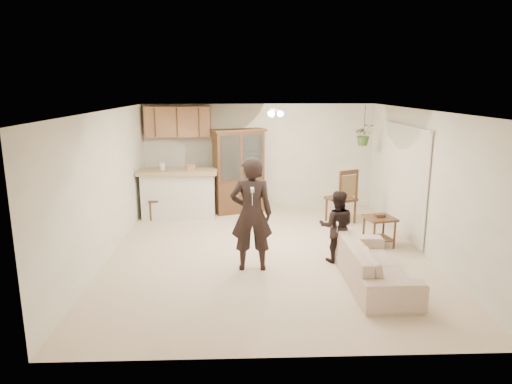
{
  "coord_description": "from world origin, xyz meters",
  "views": [
    {
      "loc": [
        -0.48,
        -7.68,
        2.88
      ],
      "look_at": [
        -0.18,
        0.4,
        1.02
      ],
      "focal_mm": 32.0,
      "sensor_mm": 36.0,
      "label": 1
    }
  ],
  "objects_px": {
    "china_hutch": "(239,172)",
    "chair_bar": "(158,206)",
    "sofa": "(375,260)",
    "chair_hutch_left": "(226,200)",
    "adult": "(251,215)",
    "child": "(337,223)",
    "side_table": "(379,231)",
    "chair_hutch_right": "(341,207)"
  },
  "relations": [
    {
      "from": "sofa",
      "to": "chair_hutch_right",
      "type": "bearing_deg",
      "value": -3.38
    },
    {
      "from": "adult",
      "to": "china_hutch",
      "type": "distance_m",
      "value": 3.52
    },
    {
      "from": "sofa",
      "to": "side_table",
      "type": "bearing_deg",
      "value": -19.05
    },
    {
      "from": "child",
      "to": "side_table",
      "type": "height_order",
      "value": "child"
    },
    {
      "from": "adult",
      "to": "chair_bar",
      "type": "xyz_separation_m",
      "value": [
        -2.01,
        3.02,
        -0.62
      ]
    },
    {
      "from": "sofa",
      "to": "china_hutch",
      "type": "bearing_deg",
      "value": 26.06
    },
    {
      "from": "child",
      "to": "chair_bar",
      "type": "xyz_separation_m",
      "value": [
        -3.44,
        2.74,
        -0.4
      ]
    },
    {
      "from": "side_table",
      "to": "chair_hutch_left",
      "type": "xyz_separation_m",
      "value": [
        -2.89,
        2.61,
        -0.03
      ]
    },
    {
      "from": "china_hutch",
      "to": "child",
      "type": "bearing_deg",
      "value": -83.45
    },
    {
      "from": "sofa",
      "to": "chair_hutch_right",
      "type": "relative_size",
      "value": 1.58
    },
    {
      "from": "chair_bar",
      "to": "chair_hutch_right",
      "type": "xyz_separation_m",
      "value": [
        4.02,
        -0.46,
        0.06
      ]
    },
    {
      "from": "sofa",
      "to": "chair_bar",
      "type": "xyz_separation_m",
      "value": [
        -3.83,
        3.65,
        -0.09
      ]
    },
    {
      "from": "child",
      "to": "chair_bar",
      "type": "height_order",
      "value": "child"
    },
    {
      "from": "side_table",
      "to": "chair_hutch_right",
      "type": "relative_size",
      "value": 0.52
    },
    {
      "from": "adult",
      "to": "chair_bar",
      "type": "distance_m",
      "value": 3.68
    },
    {
      "from": "china_hutch",
      "to": "chair_bar",
      "type": "relative_size",
      "value": 1.98
    },
    {
      "from": "sofa",
      "to": "chair_hutch_left",
      "type": "distance_m",
      "value": 4.83
    },
    {
      "from": "sofa",
      "to": "side_table",
      "type": "xyz_separation_m",
      "value": [
        0.56,
        1.62,
        -0.08
      ]
    },
    {
      "from": "adult",
      "to": "chair_bar",
      "type": "relative_size",
      "value": 1.83
    },
    {
      "from": "side_table",
      "to": "china_hutch",
      "type": "bearing_deg",
      "value": 135.66
    },
    {
      "from": "sofa",
      "to": "china_hutch",
      "type": "relative_size",
      "value": 0.96
    },
    {
      "from": "chair_hutch_right",
      "to": "child",
      "type": "bearing_deg",
      "value": 49.3
    },
    {
      "from": "china_hutch",
      "to": "chair_hutch_left",
      "type": "distance_m",
      "value": 0.77
    },
    {
      "from": "child",
      "to": "side_table",
      "type": "distance_m",
      "value": 1.24
    },
    {
      "from": "adult",
      "to": "china_hutch",
      "type": "xyz_separation_m",
      "value": [
        -0.2,
        3.52,
        0.06
      ]
    },
    {
      "from": "child",
      "to": "chair_hutch_left",
      "type": "distance_m",
      "value": 3.87
    },
    {
      "from": "adult",
      "to": "child",
      "type": "relative_size",
      "value": 1.33
    },
    {
      "from": "child",
      "to": "side_table",
      "type": "bearing_deg",
      "value": -132.78
    },
    {
      "from": "adult",
      "to": "chair_hutch_left",
      "type": "height_order",
      "value": "adult"
    },
    {
      "from": "sofa",
      "to": "adult",
      "type": "distance_m",
      "value": 2.0
    },
    {
      "from": "adult",
      "to": "china_hutch",
      "type": "bearing_deg",
      "value": -87.05
    },
    {
      "from": "sofa",
      "to": "china_hutch",
      "type": "distance_m",
      "value": 4.65
    },
    {
      "from": "adult",
      "to": "sofa",
      "type": "bearing_deg",
      "value": 160.73
    },
    {
      "from": "child",
      "to": "chair_bar",
      "type": "relative_size",
      "value": 1.37
    },
    {
      "from": "sofa",
      "to": "child",
      "type": "bearing_deg",
      "value": 23.17
    },
    {
      "from": "sofa",
      "to": "chair_hutch_left",
      "type": "bearing_deg",
      "value": 28.91
    },
    {
      "from": "adult",
      "to": "china_hutch",
      "type": "relative_size",
      "value": 0.92
    },
    {
      "from": "side_table",
      "to": "chair_bar",
      "type": "height_order",
      "value": "chair_bar"
    },
    {
      "from": "sofa",
      "to": "adult",
      "type": "xyz_separation_m",
      "value": [
        -1.82,
        0.62,
        0.53
      ]
    },
    {
      "from": "child",
      "to": "adult",
      "type": "bearing_deg",
      "value": 21.69
    },
    {
      "from": "side_table",
      "to": "chair_hutch_left",
      "type": "height_order",
      "value": "chair_hutch_left"
    },
    {
      "from": "china_hutch",
      "to": "chair_hutch_right",
      "type": "xyz_separation_m",
      "value": [
        2.21,
        -0.95,
        -0.63
      ]
    }
  ]
}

